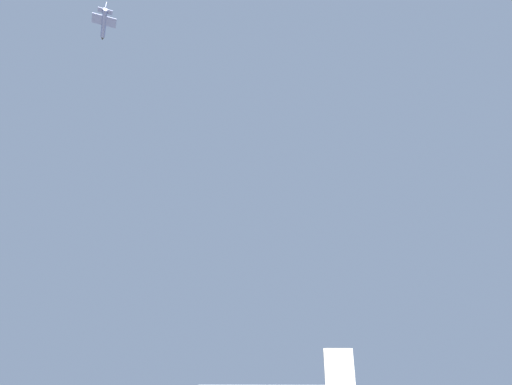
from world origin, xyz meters
name	(u,v)px	position (x,y,z in m)	size (l,w,h in m)	color
chase_jet_trailing	(104,23)	(57.53, -4.95, 124.00)	(10.09, 14.64, 4.00)	#38478C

